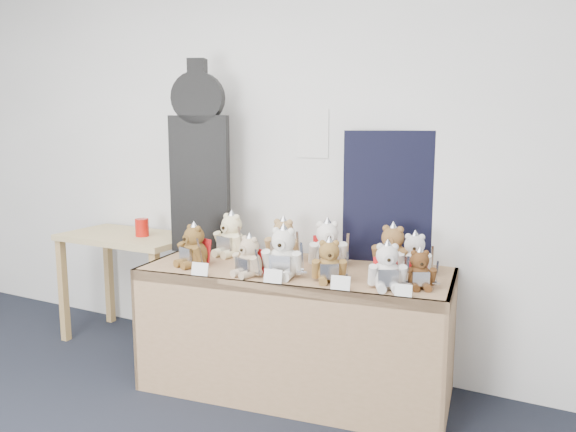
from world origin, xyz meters
The scene contains 21 objects.
room_shell centered at (0.51, 2.49, 1.47)m, with size 6.00×6.00×6.00m.
display_table centered at (0.62, 2.00, 0.57)m, with size 1.81×0.95×0.72m.
side_table centered at (-0.76, 2.18, 0.65)m, with size 0.93×0.52×0.77m.
guitar_case centered at (-0.14, 2.20, 1.31)m, with size 0.38×0.23×1.21m.
navy_board centered at (1.05, 2.46, 1.11)m, with size 0.58×0.02×0.77m, color black.
red_cup centered at (-0.62, 2.18, 0.83)m, with size 0.09×0.09×0.12m, color #B2140B.
teddy_front_far_left centered at (0.07, 1.84, 0.83)m, with size 0.22×0.21×0.27m.
teddy_front_left centered at (0.46, 1.81, 0.82)m, with size 0.20×0.19×0.25m.
teddy_front_centre centered at (0.63, 1.87, 0.84)m, with size 0.26×0.22×0.31m.
teddy_front_right centered at (0.89, 1.90, 0.82)m, with size 0.21×0.20×0.25m.
teddy_front_far_right centered at (1.19, 1.92, 0.83)m, with size 0.22×0.21×0.26m.
teddy_front_end centered at (1.33, 2.00, 0.81)m, with size 0.18×0.18×0.22m.
teddy_back_left centered at (0.11, 2.16, 0.84)m, with size 0.25×0.22×0.30m.
teddy_back_centre_left centered at (0.47, 2.19, 0.84)m, with size 0.24×0.20×0.29m.
teddy_back_centre_right centered at (0.75, 2.18, 0.84)m, with size 0.25×0.25×0.30m.
teddy_back_right centered at (1.11, 2.26, 0.84)m, with size 0.24×0.19×0.29m.
teddy_back_end centered at (1.24, 2.24, 0.83)m, with size 0.22×0.19×0.26m.
entry_card_a centered at (0.23, 1.68, 0.76)m, with size 0.10×0.00×0.07m, color silver.
entry_card_b centered at (0.65, 1.73, 0.76)m, with size 0.10×0.00×0.07m, color silver.
entry_card_c centered at (1.00, 1.78, 0.76)m, with size 0.10×0.00×0.07m, color silver.
entry_card_d centered at (1.31, 1.82, 0.75)m, with size 0.08×0.00×0.06m, color silver.
Camera 1 is at (2.01, -0.70, 1.52)m, focal length 35.00 mm.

